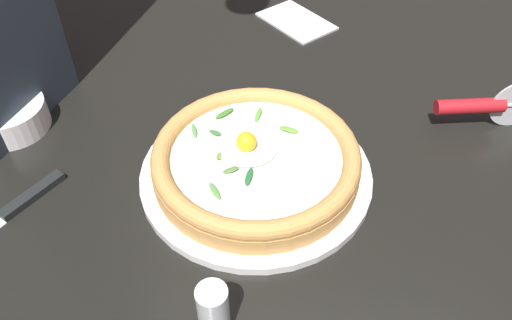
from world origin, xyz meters
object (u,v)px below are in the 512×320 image
(folded_napkin, at_px, (296,20))
(pepper_shaker, at_px, (214,312))
(pizza, at_px, (256,159))
(pizza_cutter, at_px, (483,106))
(table_knife, at_px, (8,213))
(side_bowl, at_px, (9,117))

(folded_napkin, distance_m, pepper_shaker, 0.64)
(pizza, xyz_separation_m, pizza_cutter, (-0.31, -0.14, 0.01))
(folded_napkin, xyz_separation_m, pepper_shaker, (0.05, 0.64, 0.03))
(table_knife, bearing_deg, pizza_cutter, -158.52)
(pepper_shaker, bearing_deg, folded_napkin, -94.27)
(side_bowl, relative_size, folded_napkin, 0.78)
(pizza, bearing_deg, folded_napkin, -94.26)
(table_knife, xyz_separation_m, folded_napkin, (-0.33, -0.52, 0.00))
(pizza, relative_size, pepper_shaker, 3.62)
(side_bowl, distance_m, table_knife, 0.18)
(pizza_cutter, distance_m, folded_napkin, 0.40)
(side_bowl, distance_m, pizza_cutter, 0.69)
(table_knife, distance_m, folded_napkin, 0.61)
(table_knife, relative_size, folded_napkin, 1.54)
(pizza_cutter, xyz_separation_m, folded_napkin, (0.28, -0.27, -0.04))
(pepper_shaker, bearing_deg, pizza_cutter, -132.34)
(table_knife, height_order, folded_napkin, table_knife)
(table_knife, bearing_deg, pepper_shaker, 156.81)
(side_bowl, xyz_separation_m, folded_napkin, (-0.40, -0.35, -0.02))
(side_bowl, distance_m, folded_napkin, 0.53)
(side_bowl, bearing_deg, pepper_shaker, 141.27)
(side_bowl, height_order, pizza_cutter, pizza_cutter)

